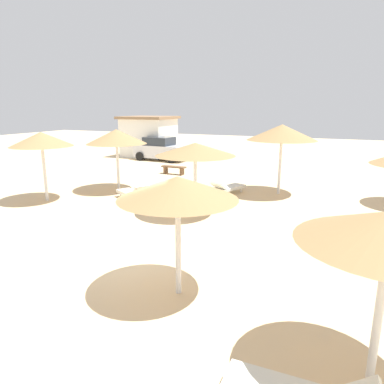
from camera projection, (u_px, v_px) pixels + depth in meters
The scene contains 12 objects.
ground_plane at pixel (145, 263), 8.96m from camera, with size 80.00×80.00×0.00m, color beige.
parasol_0 at pixel (116, 137), 16.18m from camera, with size 2.79×2.79×2.88m.
parasol_2 at pixel (282, 133), 15.41m from camera, with size 3.07×3.07×3.13m.
parasol_5 at pixel (195, 149), 12.50m from camera, with size 2.89×2.89×2.64m.
parasol_7 at pixel (41, 139), 14.32m from camera, with size 2.53×2.53×2.89m.
parasol_9 at pixel (178, 188), 7.00m from camera, with size 2.45×2.45×2.54m.
lounger_0 at pixel (133, 193), 14.89m from camera, with size 1.92×1.46×0.80m.
lounger_2 at pixel (227, 188), 15.92m from camera, with size 1.27×2.00×0.70m.
lounger_3 at pixel (378, 240), 9.64m from camera, with size 0.85×1.95×0.73m.
bench_0 at pixel (174, 169), 20.64m from camera, with size 1.52×0.48×0.49m.
parked_car at pixel (161, 149), 26.00m from camera, with size 4.11×2.22×1.72m.
beach_cabana at pixel (149, 136), 28.00m from camera, with size 3.91×3.70×3.15m.
Camera 1 is at (4.40, -7.11, 3.88)m, focal length 32.85 mm.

